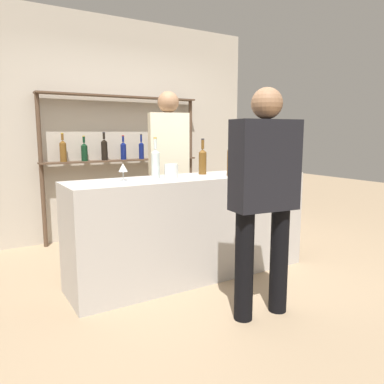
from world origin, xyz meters
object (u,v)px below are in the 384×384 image
(customer_center, at_px, (264,188))
(server_behind_counter, at_px, (169,157))
(cork_jar, at_px, (171,171))
(counter_bottle_4, at_px, (266,157))
(counter_bottle_1, at_px, (156,163))
(wine_glass, at_px, (123,168))
(counter_bottle_2, at_px, (231,160))
(counter_bottle_3, at_px, (203,161))
(counter_bottle_0, at_px, (283,159))

(customer_center, bearing_deg, server_behind_counter, 0.63)
(cork_jar, bearing_deg, counter_bottle_4, 8.41)
(customer_center, bearing_deg, counter_bottle_1, 27.43)
(wine_glass, bearing_deg, cork_jar, -10.85)
(counter_bottle_2, relative_size, wine_glass, 2.47)
(counter_bottle_4, bearing_deg, counter_bottle_1, -175.35)
(counter_bottle_2, bearing_deg, counter_bottle_3, 120.41)
(server_behind_counter, bearing_deg, wine_glass, -30.79)
(counter_bottle_1, relative_size, counter_bottle_4, 1.03)
(counter_bottle_4, distance_m, wine_glass, 1.70)
(wine_glass, xyz_separation_m, customer_center, (0.68, -0.99, -0.09))
(counter_bottle_4, height_order, customer_center, customer_center)
(counter_bottle_4, bearing_deg, counter_bottle_3, -177.08)
(counter_bottle_2, height_order, counter_bottle_3, counter_bottle_2)
(counter_bottle_4, relative_size, customer_center, 0.21)
(counter_bottle_3, relative_size, customer_center, 0.21)
(counter_bottle_0, xyz_separation_m, counter_bottle_1, (-1.34, 0.20, 0.01))
(counter_bottle_0, xyz_separation_m, counter_bottle_3, (-0.80, 0.27, 0.00))
(server_behind_counter, distance_m, customer_center, 1.82)
(counter_bottle_0, distance_m, cork_jar, 1.23)
(counter_bottle_1, bearing_deg, wine_glass, 179.27)
(wine_glass, distance_m, server_behind_counter, 1.19)
(counter_bottle_0, distance_m, counter_bottle_4, 0.32)
(customer_center, bearing_deg, counter_bottle_4, -36.15)
(counter_bottle_4, height_order, cork_jar, counter_bottle_4)
(counter_bottle_0, distance_m, wine_glass, 1.65)
(wine_glass, relative_size, cork_jar, 1.14)
(counter_bottle_0, bearing_deg, counter_bottle_3, 161.24)
(counter_bottle_1, bearing_deg, counter_bottle_2, -15.12)
(counter_bottle_0, height_order, cork_jar, counter_bottle_0)
(server_behind_counter, bearing_deg, cork_jar, -10.77)
(cork_jar, relative_size, server_behind_counter, 0.07)
(counter_bottle_3, xyz_separation_m, server_behind_counter, (0.03, 0.75, -0.01))
(wine_glass, distance_m, customer_center, 1.20)
(counter_bottle_3, height_order, counter_bottle_4, counter_bottle_4)
(wine_glass, xyz_separation_m, server_behind_counter, (0.87, 0.81, 0.02))
(counter_bottle_3, distance_m, counter_bottle_4, 0.86)
(counter_bottle_1, xyz_separation_m, counter_bottle_2, (0.69, -0.19, 0.01))
(counter_bottle_1, height_order, counter_bottle_4, counter_bottle_1)
(counter_bottle_3, xyz_separation_m, cork_jar, (-0.43, -0.15, -0.07))
(server_behind_counter, xyz_separation_m, customer_center, (-0.19, -1.81, -0.11))
(server_behind_counter, bearing_deg, counter_bottle_0, 53.19)
(cork_jar, height_order, server_behind_counter, server_behind_counter)
(counter_bottle_1, bearing_deg, customer_center, -69.17)
(counter_bottle_1, xyz_separation_m, counter_bottle_4, (1.39, 0.11, -0.00))
(counter_bottle_1, xyz_separation_m, server_behind_counter, (0.57, 0.82, -0.01))
(counter_bottle_3, height_order, customer_center, customer_center)
(counter_bottle_2, relative_size, counter_bottle_3, 1.05)
(customer_center, bearing_deg, wine_glass, 40.91)
(customer_center, bearing_deg, counter_bottle_2, -14.79)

